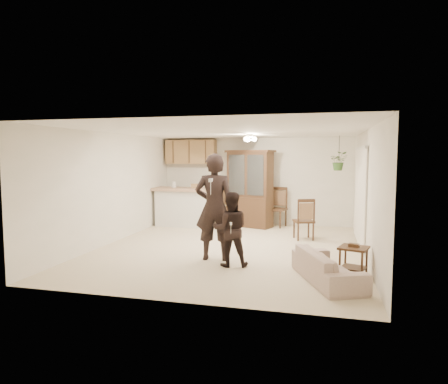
% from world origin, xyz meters
% --- Properties ---
extents(floor, '(6.50, 6.50, 0.00)m').
position_xyz_m(floor, '(0.00, 0.00, 0.00)').
color(floor, beige).
rests_on(floor, ground).
extents(ceiling, '(5.50, 6.50, 0.02)m').
position_xyz_m(ceiling, '(0.00, 0.00, 2.50)').
color(ceiling, white).
rests_on(ceiling, wall_back).
extents(wall_back, '(5.50, 0.02, 2.50)m').
position_xyz_m(wall_back, '(0.00, 3.25, 1.25)').
color(wall_back, beige).
rests_on(wall_back, ground).
extents(wall_front, '(5.50, 0.02, 2.50)m').
position_xyz_m(wall_front, '(0.00, -3.25, 1.25)').
color(wall_front, beige).
rests_on(wall_front, ground).
extents(wall_left, '(0.02, 6.50, 2.50)m').
position_xyz_m(wall_left, '(-2.75, 0.00, 1.25)').
color(wall_left, beige).
rests_on(wall_left, ground).
extents(wall_right, '(0.02, 6.50, 2.50)m').
position_xyz_m(wall_right, '(2.75, 0.00, 1.25)').
color(wall_right, beige).
rests_on(wall_right, ground).
extents(breakfast_bar, '(1.60, 0.55, 1.00)m').
position_xyz_m(breakfast_bar, '(-1.85, 2.35, 0.50)').
color(breakfast_bar, silver).
rests_on(breakfast_bar, floor).
extents(bar_top, '(1.75, 0.70, 0.08)m').
position_xyz_m(bar_top, '(-1.85, 2.35, 1.05)').
color(bar_top, tan).
rests_on(bar_top, breakfast_bar).
extents(upper_cabinets, '(1.50, 0.34, 0.70)m').
position_xyz_m(upper_cabinets, '(-1.90, 3.07, 2.10)').
color(upper_cabinets, brown).
rests_on(upper_cabinets, wall_back).
extents(vertical_blinds, '(0.06, 2.30, 2.10)m').
position_xyz_m(vertical_blinds, '(2.71, 0.90, 1.10)').
color(vertical_blinds, white).
rests_on(vertical_blinds, wall_right).
extents(ceiling_fixture, '(0.36, 0.36, 0.20)m').
position_xyz_m(ceiling_fixture, '(0.20, 1.20, 2.40)').
color(ceiling_fixture, beige).
rests_on(ceiling_fixture, ceiling).
extents(hanging_plant, '(0.43, 0.37, 0.48)m').
position_xyz_m(hanging_plant, '(2.30, 2.40, 1.85)').
color(hanging_plant, '#335C24').
rests_on(hanging_plant, ceiling).
extents(plant_cord, '(0.01, 0.01, 0.65)m').
position_xyz_m(plant_cord, '(2.30, 2.40, 2.17)').
color(plant_cord, black).
rests_on(plant_cord, ceiling).
extents(sofa, '(1.39, 2.01, 0.73)m').
position_xyz_m(sofa, '(2.02, -1.81, 0.37)').
color(sofa, beige).
rests_on(sofa, floor).
extents(adult, '(0.71, 0.52, 1.80)m').
position_xyz_m(adult, '(-0.07, -0.96, 0.90)').
color(adult, black).
rests_on(adult, floor).
extents(child, '(0.76, 0.66, 1.35)m').
position_xyz_m(child, '(0.33, -1.31, 0.68)').
color(child, black).
rests_on(child, floor).
extents(china_hutch, '(1.46, 0.94, 2.14)m').
position_xyz_m(china_hutch, '(-0.07, 2.75, 1.06)').
color(china_hutch, '#3A2015').
rests_on(china_hutch, floor).
extents(side_table, '(0.55, 0.55, 0.54)m').
position_xyz_m(side_table, '(2.44, -1.39, 0.25)').
color(side_table, '#3A2015').
rests_on(side_table, floor).
extents(chair_bar, '(0.59, 0.59, 1.08)m').
position_xyz_m(chair_bar, '(-0.79, 2.88, 0.30)').
color(chair_bar, '#3A2015').
rests_on(chair_bar, floor).
extents(chair_hutch_left, '(0.61, 0.61, 1.11)m').
position_xyz_m(chair_hutch_left, '(0.67, 2.90, 0.31)').
color(chair_hutch_left, '#3A2015').
rests_on(chair_hutch_left, floor).
extents(chair_hutch_right, '(0.56, 0.56, 0.99)m').
position_xyz_m(chair_hutch_right, '(1.49, 1.36, 0.28)').
color(chair_hutch_right, '#3A2015').
rests_on(chair_hutch_right, floor).
extents(controller_adult, '(0.08, 0.18, 0.05)m').
position_xyz_m(controller_adult, '(-0.01, -1.43, 1.56)').
color(controller_adult, white).
rests_on(controller_adult, adult).
extents(controller_child, '(0.06, 0.12, 0.04)m').
position_xyz_m(controller_child, '(0.41, -1.62, 0.83)').
color(controller_child, white).
rests_on(controller_child, child).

